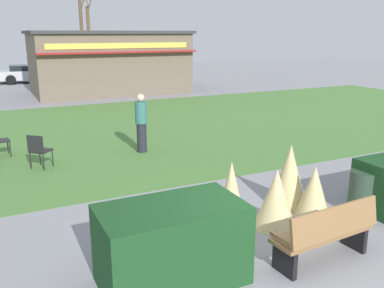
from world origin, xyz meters
name	(u,v)px	position (x,y,z in m)	size (l,w,h in m)	color
ground_plane	(281,272)	(0.00, 0.00, 0.00)	(80.00, 80.00, 0.00)	gray
lawn_patch	(106,132)	(0.00, 9.77, 0.00)	(36.00, 12.00, 0.01)	#4C7A38
park_bench	(326,233)	(0.74, -0.07, 0.48)	(1.73, 0.64, 0.95)	olive
hedge_left	(172,244)	(-1.50, 0.48, 0.56)	(1.95, 1.10, 1.12)	#19421E
ornamental_grass_behind_left	(314,192)	(1.70, 1.26, 0.49)	(0.66, 0.66, 0.99)	#D1BC7F
ornamental_grass_behind_right	(290,175)	(1.63, 1.88, 0.63)	(0.74, 0.74, 1.25)	#D1BC7F
ornamental_grass_behind_center	(276,199)	(0.80, 1.21, 0.54)	(0.74, 0.74, 1.07)	#D1BC7F
ornamental_grass_behind_far	(231,192)	(0.22, 1.77, 0.57)	(0.56, 0.56, 1.14)	#D1BC7F
trash_bin	(363,192)	(2.68, 1.00, 0.41)	(0.52, 0.52, 0.83)	#2D4233
food_kiosk	(109,62)	(2.83, 19.53, 1.73)	(8.59, 5.42, 3.44)	#6B5B4C
cafe_chair_west	(38,149)	(-2.55, 6.50, 0.53)	(0.62, 0.62, 0.89)	black
person_strolling	(141,123)	(0.29, 6.82, 0.86)	(0.34, 0.34, 1.69)	#23232D
parked_car_center_slot	(30,73)	(-0.82, 26.67, 0.64)	(4.28, 2.22, 1.20)	#B7BABF
parked_car_east_slot	(102,70)	(4.18, 26.67, 0.64)	(4.21, 2.08, 1.20)	silver
tree_left_bg	(89,38)	(4.59, 32.05, 2.90)	(0.91, 0.96, 6.54)	brown
tree_right_bg	(82,33)	(4.11, 32.51, 3.28)	(0.91, 0.96, 7.29)	brown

